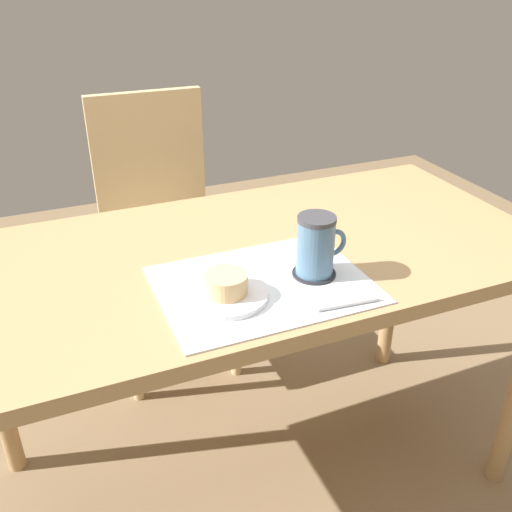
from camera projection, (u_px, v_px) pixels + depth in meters
The scene contains 9 objects.
ground_plane at pixel (253, 473), 1.69m from camera, with size 4.40×4.40×0.02m, color #846B4C.
dining_table at pixel (253, 279), 1.37m from camera, with size 1.39×0.69×0.74m.
wooden_chair at pixel (161, 224), 1.98m from camera, with size 0.43×0.43×0.94m.
placemat at pixel (263, 285), 1.18m from camera, with size 0.43×0.33×0.00m, color white.
pastry_plate at pixel (226, 295), 1.13m from camera, with size 0.17×0.17×0.01m, color white.
pastry at pixel (226, 283), 1.12m from camera, with size 0.09×0.09×0.04m, color #E5BC7F.
coffee_coaster at pixel (314, 273), 1.22m from camera, with size 0.09×0.09×0.01m, color #232328.
coffee_mug at pixel (316, 245), 1.18m from camera, with size 0.11×0.08×0.13m.
teaspoon at pixel (349, 304), 1.11m from camera, with size 0.01×0.01×0.13m, color silver.
Camera 1 is at (-0.44, -1.08, 1.37)m, focal length 40.00 mm.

